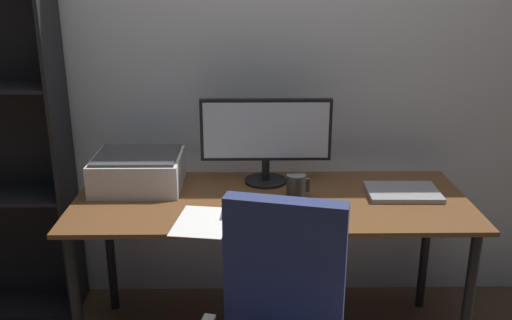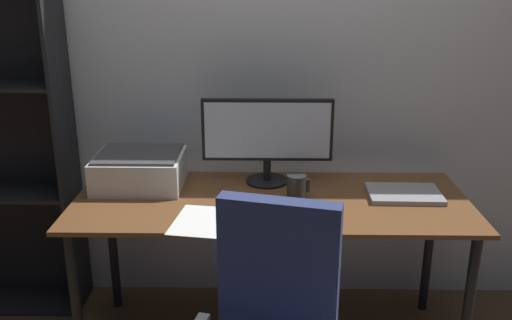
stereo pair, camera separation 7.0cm
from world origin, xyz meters
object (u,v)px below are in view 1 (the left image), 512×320
(monitor, at_px, (266,135))
(coffee_mug, at_px, (296,186))
(laptop, at_px, (403,192))
(keyboard, at_px, (258,213))
(printer, at_px, (138,171))
(mouse, at_px, (304,210))
(desk, at_px, (271,215))

(monitor, relative_size, coffee_mug, 5.71)
(coffee_mug, bearing_deg, laptop, 3.29)
(coffee_mug, bearing_deg, keyboard, -131.69)
(monitor, height_order, laptop, monitor)
(monitor, bearing_deg, coffee_mug, -56.26)
(printer, bearing_deg, monitor, 5.58)
(mouse, xyz_separation_m, laptop, (0.47, 0.21, -0.01))
(monitor, relative_size, mouse, 6.34)
(coffee_mug, xyz_separation_m, printer, (-0.72, 0.14, 0.03))
(keyboard, xyz_separation_m, mouse, (0.19, 0.01, 0.01))
(coffee_mug, height_order, printer, printer)
(monitor, height_order, keyboard, monitor)
(mouse, bearing_deg, desk, 117.65)
(desk, height_order, coffee_mug, coffee_mug)
(desk, xyz_separation_m, mouse, (0.13, -0.16, 0.09))
(monitor, height_order, coffee_mug, monitor)
(keyboard, bearing_deg, mouse, 7.01)
(monitor, bearing_deg, mouse, -68.45)
(laptop, height_order, printer, printer)
(monitor, distance_m, keyboard, 0.45)
(monitor, distance_m, mouse, 0.46)
(keyboard, height_order, laptop, laptop)
(desk, bearing_deg, laptop, 4.05)
(coffee_mug, height_order, laptop, coffee_mug)
(desk, distance_m, mouse, 0.23)
(desk, relative_size, monitor, 2.86)
(keyboard, distance_m, printer, 0.64)
(desk, height_order, mouse, mouse)
(monitor, xyz_separation_m, mouse, (0.15, -0.37, -0.22))
(mouse, bearing_deg, keyboard, 173.87)
(coffee_mug, distance_m, laptop, 0.49)
(mouse, height_order, coffee_mug, coffee_mug)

